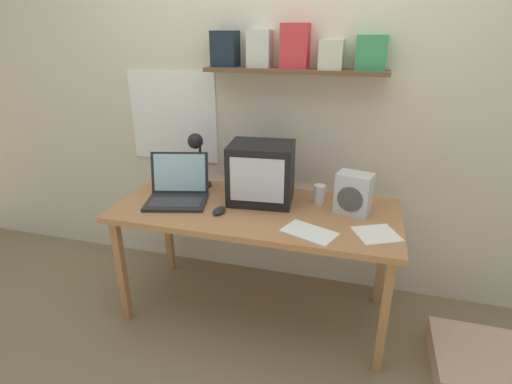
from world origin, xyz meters
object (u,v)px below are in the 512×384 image
Objects in this scene: desk_lamp at (197,152)px; floor_cushion at (482,365)px; computer_mouse at (219,211)px; printed_handout at (309,232)px; crt_monitor at (261,173)px; laptop at (178,189)px; juice_glass at (319,195)px; corner_desk at (256,217)px; loose_paper_near_laptop at (377,234)px; space_heater at (354,194)px.

floor_cushion is (1.72, -0.38, -0.91)m from desk_lamp.
computer_mouse is 0.36× the size of printed_handout.
laptop is (-0.49, -0.12, -0.11)m from crt_monitor.
computer_mouse is at bearing -150.12° from juice_glass.
loose_paper_near_laptop reaches higher than corner_desk.
floor_cushion is (1.28, -0.30, -0.84)m from crt_monitor.
space_heater is 0.29m from loose_paper_near_laptop.
space_heater is 1.11m from floor_cushion.
corner_desk is 6.98× the size of space_heater.
desk_lamp reaches higher than computer_mouse.
juice_glass is at bearing -2.17° from laptop.
laptop is 0.86m from printed_handout.
desk_lamp reaches higher than juice_glass.
printed_handout is 1.16× the size of loose_paper_near_laptop.
printed_handout is 0.34m from loose_paper_near_laptop.
desk_lamp reaches higher than floor_cushion.
crt_monitor reaches higher than space_heater.
computer_mouse is at bearing -149.10° from space_heater.
printed_handout is at bearing -25.42° from desk_lamp.
floor_cushion is (0.61, -0.04, -0.66)m from loose_paper_near_laptop.
corner_desk is 14.51× the size of computer_mouse.
desk_lamp is 1.19m from loose_paper_near_laptop.
floor_cushion is at bearing -4.10° from loose_paper_near_laptop.
laptop is 0.33m from computer_mouse.
loose_paper_near_laptop is at bearing -1.20° from computer_mouse.
computer_mouse is 1.61m from floor_cushion.
printed_handout reaches higher than floor_cushion.
loose_paper_near_laptop is (0.33, 0.07, 0.00)m from printed_handout.
printed_handout is at bearing -49.16° from crt_monitor.
desk_lamp is 0.92m from printed_handout.
juice_glass is at bearing 4.92° from crt_monitor.
loose_paper_near_laptop is (1.16, -0.14, -0.07)m from laptop.
floor_cushion is (1.28, -0.19, -0.60)m from corner_desk.
desk_lamp reaches higher than space_heater.
computer_mouse is at bearing -48.80° from desk_lamp.
computer_mouse is (0.26, -0.32, -0.23)m from desk_lamp.
computer_mouse is (-0.52, -0.30, -0.03)m from juice_glass.
space_heater is at bearing 159.74° from floor_cushion.
floor_cushion is at bearing -5.78° from space_heater.
printed_handout is (0.78, -0.41, -0.25)m from desk_lamp.
crt_monitor is 0.46m from desk_lamp.
corner_desk is 0.41m from printed_handout.
crt_monitor reaches higher than juice_glass.
floor_cushion is (1.46, -0.06, -0.68)m from computer_mouse.
space_heater is at bearing 16.42° from computer_mouse.
desk_lamp is at bearing -171.95° from space_heater.
desk_lamp is 0.75× the size of floor_cushion.
crt_monitor is 1.56m from floor_cushion.
printed_handout is (0.34, -0.33, -0.17)m from crt_monitor.
space_heater is at bearing 120.51° from loose_paper_near_laptop.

